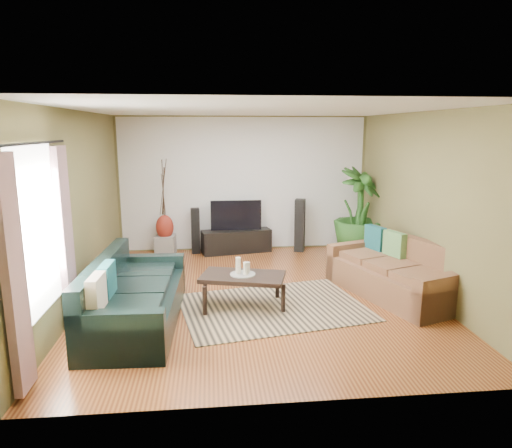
{
  "coord_description": "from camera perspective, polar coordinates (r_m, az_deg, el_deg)",
  "views": [
    {
      "loc": [
        -0.67,
        -6.43,
        2.44
      ],
      "look_at": [
        0.0,
        0.2,
        1.05
      ],
      "focal_mm": 32.0,
      "sensor_mm": 36.0,
      "label": 1
    }
  ],
  "objects": [
    {
      "name": "curtain_near",
      "position": [
        4.63,
        -28.0,
        -5.83
      ],
      "size": [
        0.08,
        0.35,
        2.2
      ],
      "primitive_type": "cube",
      "color": "gray",
      "rests_on": "ground"
    },
    {
      "name": "wall_left",
      "position": [
        6.77,
        -21.37,
        1.71
      ],
      "size": [
        0.0,
        5.5,
        5.5
      ],
      "primitive_type": "plane",
      "rotation": [
        1.57,
        0.0,
        1.57
      ],
      "color": "brown",
      "rests_on": "ground"
    },
    {
      "name": "backwall_panel",
      "position": [
        9.26,
        -1.59,
        5.02
      ],
      "size": [
        4.9,
        0.0,
        4.9
      ],
      "primitive_type": "plane",
      "rotation": [
        1.57,
        0.0,
        0.0
      ],
      "color": "white",
      "rests_on": "ground"
    },
    {
      "name": "candle_short",
      "position": [
        6.38,
        -1.08,
        -5.43
      ],
      "size": [
        0.07,
        0.07,
        0.14
      ],
      "primitive_type": "cylinder",
      "color": "silver",
      "rests_on": "candle_tray"
    },
    {
      "name": "tv_stand",
      "position": [
        9.19,
        -2.47,
        -2.14
      ],
      "size": [
        1.43,
        0.67,
        0.46
      ],
      "primitive_type": "cube",
      "rotation": [
        0.0,
        0.0,
        0.19
      ],
      "color": "black",
      "rests_on": "floor"
    },
    {
      "name": "potted_plant",
      "position": [
        9.04,
        12.76,
        1.42
      ],
      "size": [
        1.36,
        1.36,
        1.72
      ],
      "primitive_type": "imported",
      "rotation": [
        0.0,
        0.0,
        0.69
      ],
      "color": "#204C19",
      "rests_on": "floor"
    },
    {
      "name": "vase",
      "position": [
        9.14,
        -11.33,
        -0.38
      ],
      "size": [
        0.35,
        0.35,
        0.48
      ],
      "primitive_type": "ellipsoid",
      "color": "maroon",
      "rests_on": "pedestal"
    },
    {
      "name": "curtain_far",
      "position": [
        5.99,
        -22.71,
        -1.58
      ],
      "size": [
        0.08,
        0.35,
        2.2
      ],
      "primitive_type": "cube",
      "color": "gray",
      "rests_on": "ground"
    },
    {
      "name": "television",
      "position": [
        9.1,
        -2.51,
        1.11
      ],
      "size": [
        1.01,
        0.06,
        0.6
      ],
      "primitive_type": "cube",
      "color": "black",
      "rests_on": "tv_stand"
    },
    {
      "name": "pedestal",
      "position": [
        9.22,
        -11.24,
        -2.58
      ],
      "size": [
        0.41,
        0.41,
        0.38
      ],
      "primitive_type": "cube",
      "rotation": [
        0.0,
        0.0,
        -0.08
      ],
      "color": "gray",
      "rests_on": "floor"
    },
    {
      "name": "area_rug",
      "position": [
        6.47,
        2.2,
        -10.34
      ],
      "size": [
        2.78,
        2.21,
        0.01
      ],
      "primitive_type": "cube",
      "rotation": [
        0.0,
        0.0,
        0.19
      ],
      "color": "tan",
      "rests_on": "floor"
    },
    {
      "name": "ceiling",
      "position": [
        6.47,
        0.18,
        14.09
      ],
      "size": [
        5.5,
        5.5,
        0.0
      ],
      "primitive_type": "plane",
      "rotation": [
        3.14,
        0.0,
        0.0
      ],
      "color": "white",
      "rests_on": "ground"
    },
    {
      "name": "plant_pot",
      "position": [
        9.19,
        12.56,
        -3.1
      ],
      "size": [
        0.32,
        0.32,
        0.25
      ],
      "primitive_type": "cylinder",
      "color": "black",
      "rests_on": "floor"
    },
    {
      "name": "wall_right",
      "position": [
        7.25,
        20.25,
        2.41
      ],
      "size": [
        0.0,
        5.5,
        5.5
      ],
      "primitive_type": "plane",
      "rotation": [
        1.57,
        0.0,
        -1.57
      ],
      "color": "brown",
      "rests_on": "ground"
    },
    {
      "name": "speaker_left",
      "position": [
        9.15,
        -7.57,
        -0.85
      ],
      "size": [
        0.18,
        0.2,
        0.91
      ],
      "primitive_type": "cube",
      "rotation": [
        0.0,
        0.0,
        0.09
      ],
      "color": "black",
      "rests_on": "floor"
    },
    {
      "name": "floor",
      "position": [
        6.91,
        0.17,
        -8.9
      ],
      "size": [
        5.5,
        5.5,
        0.0
      ],
      "primitive_type": "plane",
      "color": "#985427",
      "rests_on": "ground"
    },
    {
      "name": "candle_mid",
      "position": [
        6.28,
        -1.28,
        -5.57
      ],
      "size": [
        0.07,
        0.07,
        0.18
      ],
      "primitive_type": "cylinder",
      "color": "beige",
      "rests_on": "candle_tray"
    },
    {
      "name": "wall_front",
      "position": [
        3.9,
        4.38,
        -4.5
      ],
      "size": [
        5.0,
        0.0,
        5.0
      ],
      "primitive_type": "plane",
      "rotation": [
        -1.57,
        0.0,
        0.0
      ],
      "color": "brown",
      "rests_on": "ground"
    },
    {
      "name": "wall_back",
      "position": [
        9.27,
        -1.59,
        5.02
      ],
      "size": [
        5.0,
        0.0,
        5.0
      ],
      "primitive_type": "plane",
      "rotation": [
        1.57,
        0.0,
        0.0
      ],
      "color": "brown",
      "rests_on": "ground"
    },
    {
      "name": "candle_tall",
      "position": [
        6.33,
        -2.24,
        -5.18
      ],
      "size": [
        0.07,
        0.07,
        0.23
      ],
      "primitive_type": "cylinder",
      "color": "#F4EACE",
      "rests_on": "candle_tray"
    },
    {
      "name": "coffee_table",
      "position": [
        6.42,
        -1.66,
        -8.33
      ],
      "size": [
        1.26,
        0.89,
        0.46
      ],
      "primitive_type": "cube",
      "rotation": [
        0.0,
        0.0,
        -0.26
      ],
      "color": "black",
      "rests_on": "floor"
    },
    {
      "name": "sofa_right",
      "position": [
        7.08,
        16.74,
        -5.27
      ],
      "size": [
        1.59,
        2.28,
        0.85
      ],
      "primitive_type": "cube",
      "rotation": [
        0.0,
        0.0,
        -1.23
      ],
      "color": "brown",
      "rests_on": "floor"
    },
    {
      "name": "sofa_left",
      "position": [
        6.03,
        -14.69,
        -8.13
      ],
      "size": [
        1.08,
        2.36,
        0.85
      ],
      "primitive_type": "cube",
      "rotation": [
        0.0,
        0.0,
        1.53
      ],
      "color": "black",
      "rests_on": "floor"
    },
    {
      "name": "speaker_right",
      "position": [
        9.25,
        5.49,
        -0.17
      ],
      "size": [
        0.25,
        0.26,
        1.07
      ],
      "primitive_type": "cube",
      "rotation": [
        0.0,
        0.0,
        -0.34
      ],
      "color": "black",
      "rests_on": "floor"
    },
    {
      "name": "candle_tray",
      "position": [
        6.35,
        -1.67,
        -6.29
      ],
      "size": [
        0.35,
        0.35,
        0.02
      ],
      "primitive_type": "cylinder",
      "color": "gray",
      "rests_on": "coffee_table"
    },
    {
      "name": "window_pane",
      "position": [
        5.26,
        -25.76,
        -0.81
      ],
      "size": [
        0.0,
        1.8,
        1.8
      ],
      "primitive_type": "plane",
      "rotation": [
        1.57,
        0.0,
        1.57
      ],
      "color": "white",
      "rests_on": "ground"
    },
    {
      "name": "side_table",
      "position": [
        7.31,
        -16.08,
        -6.21
      ],
      "size": [
        0.56,
        0.56,
        0.48
      ],
      "primitive_type": "cube",
      "rotation": [
        0.0,
        0.0,
        -0.3
      ],
      "color": "brown",
      "rests_on": "floor"
    },
    {
      "name": "curtain_rod",
      "position": [
        5.14,
        -26.13,
        9.04
      ],
      "size": [
        0.03,
        1.9,
        0.03
      ],
      "primitive_type": "cylinder",
      "rotation": [
        1.57,
        0.0,
        0.0
      ],
      "color": "black",
      "rests_on": "ground"
    }
  ]
}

